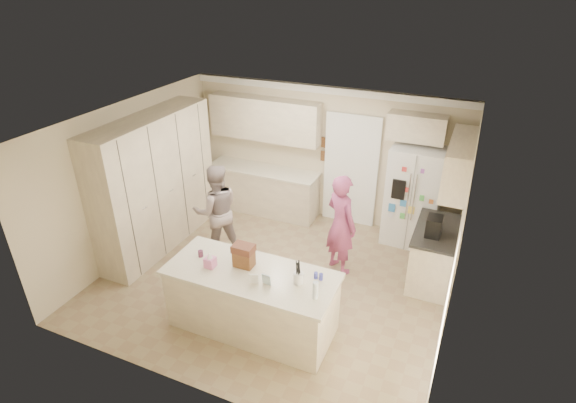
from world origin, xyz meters
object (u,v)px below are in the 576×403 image
at_px(coffee_maker, 434,226).
at_px(teen_girl, 341,224).
at_px(utensil_crock, 298,278).
at_px(tissue_box, 210,262).
at_px(teen_boy, 217,211).
at_px(island_base, 252,301).
at_px(dollhouse_body, 244,259).
at_px(refrigerator, 414,196).

xyz_separation_m(coffee_maker, teen_girl, (-1.38, -0.12, -0.22)).
bearing_deg(utensil_crock, teen_girl, 89.29).
height_order(utensil_crock, teen_girl, teen_girl).
xyz_separation_m(coffee_maker, utensil_crock, (-1.40, -1.85, -0.07)).
distance_m(utensil_crock, tissue_box, 1.21).
bearing_deg(teen_boy, island_base, 94.81).
relative_size(tissue_box, dollhouse_body, 0.54).
height_order(dollhouse_body, teen_girl, teen_girl).
xyz_separation_m(refrigerator, teen_girl, (-0.90, -1.35, -0.05)).
bearing_deg(teen_boy, teen_girl, 150.03).
bearing_deg(island_base, teen_boy, 134.52).
height_order(dollhouse_body, teen_boy, teen_boy).
distance_m(refrigerator, tissue_box, 3.86).
bearing_deg(coffee_maker, teen_boy, -172.09).
height_order(refrigerator, teen_boy, refrigerator).
bearing_deg(island_base, coffee_maker, 42.83).
xyz_separation_m(dollhouse_body, teen_boy, (-1.25, 1.32, -0.22)).
bearing_deg(coffee_maker, utensil_crock, -127.12).
distance_m(utensil_crock, teen_boy, 2.47).
relative_size(tissue_box, teen_girl, 0.08).
height_order(utensil_crock, tissue_box, utensil_crock).
xyz_separation_m(coffee_maker, dollhouse_body, (-2.20, -1.80, -0.03)).
xyz_separation_m(coffee_maker, island_base, (-2.05, -1.90, -0.63)).
xyz_separation_m(refrigerator, tissue_box, (-2.12, -3.22, 0.10)).
xyz_separation_m(utensil_crock, teen_girl, (0.02, 1.73, -0.15)).
height_order(island_base, teen_girl, teen_girl).
bearing_deg(teen_girl, tissue_box, 89.63).
distance_m(coffee_maker, teen_boy, 3.49).
relative_size(coffee_maker, dollhouse_body, 1.15).
bearing_deg(tissue_box, coffee_maker, 37.57).
bearing_deg(dollhouse_body, island_base, -33.69).
bearing_deg(island_base, utensil_crock, 4.40).
bearing_deg(refrigerator, teen_girl, -121.74).
xyz_separation_m(coffee_maker, tissue_box, (-2.60, -2.00, -0.07)).
bearing_deg(dollhouse_body, teen_boy, 133.35).
distance_m(island_base, dollhouse_body, 0.62).
distance_m(island_base, teen_boy, 2.03).
bearing_deg(dollhouse_body, teen_girl, 63.89).
height_order(refrigerator, coffee_maker, refrigerator).
relative_size(island_base, tissue_box, 15.71).
relative_size(refrigerator, teen_boy, 1.10).
relative_size(island_base, teen_boy, 1.34).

